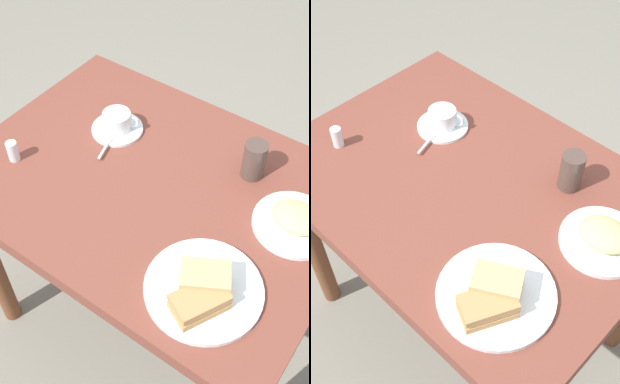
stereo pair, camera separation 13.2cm
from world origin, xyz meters
TOP-DOWN VIEW (x-y plane):
  - ground_plane at (0.00, 0.00)m, footprint 6.00×6.00m
  - dining_table at (0.00, 0.00)m, footprint 1.06×0.77m
  - sandwich_plate at (0.29, -0.21)m, footprint 0.28×0.28m
  - sandwich_front at (0.29, -0.21)m, footprint 0.14×0.12m
  - sandwich_back at (0.31, -0.26)m, footprint 0.12×0.14m
  - coffee_saucer at (-0.22, 0.11)m, footprint 0.16×0.16m
  - coffee_cup at (-0.21, 0.11)m, footprint 0.10×0.09m
  - spoon at (-0.19, 0.04)m, footprint 0.04×0.10m
  - side_plate at (0.38, 0.09)m, footprint 0.22×0.22m
  - side_food_pile at (0.38, 0.09)m, footprint 0.13×0.11m
  - salt_shaker at (-0.38, -0.16)m, footprint 0.03×0.03m
  - drinking_glass at (0.21, 0.18)m, footprint 0.06×0.06m

SIDE VIEW (x-z plane):
  - ground_plane at x=0.00m, z-range 0.00..0.00m
  - dining_table at x=0.00m, z-range 0.27..1.05m
  - coffee_saucer at x=-0.22m, z-range 0.78..0.79m
  - sandwich_plate at x=0.29m, z-range 0.78..0.79m
  - side_plate at x=0.38m, z-range 0.78..0.79m
  - spoon at x=-0.19m, z-range 0.79..0.79m
  - salt_shaker at x=-0.38m, z-range 0.78..0.84m
  - side_food_pile at x=0.38m, z-range 0.79..0.84m
  - sandwich_back at x=0.31m, z-range 0.79..0.84m
  - coffee_cup at x=-0.21m, z-range 0.79..0.85m
  - sandwich_front at x=0.29m, z-range 0.79..0.85m
  - drinking_glass at x=0.21m, z-range 0.78..0.89m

